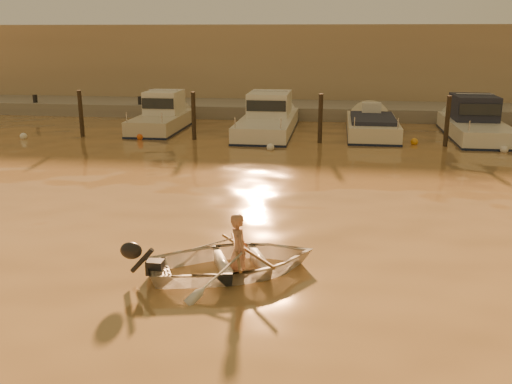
# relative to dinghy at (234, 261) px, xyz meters

# --- Properties ---
(ground_plane) EXTENTS (160.00, 160.00, 0.00)m
(ground_plane) POSITION_rel_dinghy_xyz_m (1.38, -0.40, -0.22)
(ground_plane) COLOR olive
(ground_plane) RESTS_ON ground
(dinghy) EXTENTS (3.92, 3.45, 0.67)m
(dinghy) POSITION_rel_dinghy_xyz_m (0.00, 0.00, 0.00)
(dinghy) COLOR silver
(dinghy) RESTS_ON ground_plane
(person) EXTENTS (0.54, 0.63, 1.46)m
(person) POSITION_rel_dinghy_xyz_m (0.09, 0.04, 0.21)
(person) COLOR #A26F51
(person) RESTS_ON dinghy
(outboard_motor) EXTENTS (0.98, 0.73, 0.70)m
(outboard_motor) POSITION_rel_dinghy_xyz_m (-1.37, -0.61, 0.06)
(outboard_motor) COLOR black
(outboard_motor) RESTS_ON dinghy
(oar_port) EXTENTS (1.29, 1.73, 0.13)m
(oar_port) POSITION_rel_dinghy_xyz_m (0.23, 0.10, 0.20)
(oar_port) COLOR brown
(oar_port) RESTS_ON dinghy
(oar_starboard) EXTENTS (0.57, 2.05, 0.13)m
(oar_starboard) POSITION_rel_dinghy_xyz_m (0.05, 0.02, 0.20)
(oar_starboard) COLOR brown
(oar_starboard) RESTS_ON dinghy
(moored_boat_1) EXTENTS (1.93, 5.86, 1.75)m
(moored_boat_1) POSITION_rel_dinghy_xyz_m (-6.21, 15.60, 0.41)
(moored_boat_1) COLOR beige
(moored_boat_1) RESTS_ON ground_plane
(moored_boat_2) EXTENTS (2.28, 7.65, 1.75)m
(moored_boat_2) POSITION_rel_dinghy_xyz_m (-1.25, 15.60, 0.41)
(moored_boat_2) COLOR silver
(moored_boat_2) RESTS_ON ground_plane
(moored_boat_3) EXTENTS (2.12, 6.11, 0.95)m
(moored_boat_3) POSITION_rel_dinghy_xyz_m (3.40, 15.60, 0.01)
(moored_boat_3) COLOR beige
(moored_boat_3) RESTS_ON ground_plane
(moored_boat_4) EXTENTS (2.21, 6.82, 1.75)m
(moored_boat_4) POSITION_rel_dinghy_xyz_m (7.77, 15.60, 0.41)
(moored_boat_4) COLOR silver
(moored_boat_4) RESTS_ON ground_plane
(piling_0) EXTENTS (0.18, 0.18, 2.20)m
(piling_0) POSITION_rel_dinghy_xyz_m (-9.12, 13.40, 0.68)
(piling_0) COLOR #2D2319
(piling_0) RESTS_ON ground_plane
(piling_1) EXTENTS (0.18, 0.18, 2.20)m
(piling_1) POSITION_rel_dinghy_xyz_m (-4.12, 13.40, 0.68)
(piling_1) COLOR #2D2319
(piling_1) RESTS_ON ground_plane
(piling_2) EXTENTS (0.18, 0.18, 2.20)m
(piling_2) POSITION_rel_dinghy_xyz_m (1.18, 13.40, 0.68)
(piling_2) COLOR #2D2319
(piling_2) RESTS_ON ground_plane
(piling_3) EXTENTS (0.18, 0.18, 2.20)m
(piling_3) POSITION_rel_dinghy_xyz_m (6.18, 13.40, 0.68)
(piling_3) COLOR #2D2319
(piling_3) RESTS_ON ground_plane
(fender_a) EXTENTS (0.30, 0.30, 0.30)m
(fender_a) POSITION_rel_dinghy_xyz_m (-11.40, 12.55, -0.12)
(fender_a) COLOR white
(fender_a) RESTS_ON ground_plane
(fender_b) EXTENTS (0.30, 0.30, 0.30)m
(fender_b) POSITION_rel_dinghy_xyz_m (-6.41, 13.13, -0.12)
(fender_b) COLOR #D55519
(fender_b) RESTS_ON ground_plane
(fender_c) EXTENTS (0.30, 0.30, 0.30)m
(fender_c) POSITION_rel_dinghy_xyz_m (-0.66, 11.68, -0.12)
(fender_c) COLOR white
(fender_c) RESTS_ON ground_plane
(fender_d) EXTENTS (0.30, 0.30, 0.30)m
(fender_d) POSITION_rel_dinghy_xyz_m (5.00, 13.63, -0.12)
(fender_d) COLOR orange
(fender_d) RESTS_ON ground_plane
(fender_e) EXTENTS (0.30, 0.30, 0.30)m
(fender_e) POSITION_rel_dinghy_xyz_m (8.19, 12.45, -0.12)
(fender_e) COLOR silver
(fender_e) RESTS_ON ground_plane
(quay) EXTENTS (52.00, 4.00, 1.00)m
(quay) POSITION_rel_dinghy_xyz_m (1.38, 21.10, -0.07)
(quay) COLOR gray
(quay) RESTS_ON ground_plane
(waterfront_building) EXTENTS (46.00, 7.00, 4.80)m
(waterfront_building) POSITION_rel_dinghy_xyz_m (1.38, 26.60, 2.18)
(waterfront_building) COLOR #9E8466
(waterfront_building) RESTS_ON quay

